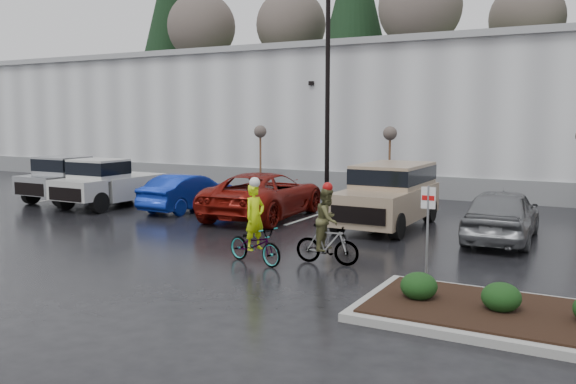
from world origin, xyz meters
The scene contains 17 objects.
ground centered at (0.00, 0.00, 0.00)m, with size 120.00×120.00×0.00m, color black.
warehouse centered at (0.00, 21.99, 3.65)m, with size 60.50×15.50×7.20m.
wooded_ridge centered at (0.00, 45.00, 3.00)m, with size 80.00×25.00×6.00m, color #1E3817.
lamppost centered at (-4.00, 12.00, 5.69)m, with size 0.50×1.00×9.22m.
sapling_west centered at (-8.00, 13.00, 2.73)m, with size 0.60×0.60×3.20m.
sapling_mid centered at (-1.50, 13.00, 2.73)m, with size 0.60×0.60×3.20m.
shrub_a centered at (4.00, -1.00, 0.41)m, with size 0.70×0.70×0.52m, color black.
shrub_b centered at (5.50, -1.00, 0.41)m, with size 0.70×0.70×0.52m, color black.
fire_lane_sign centered at (3.80, 0.20, 1.41)m, with size 0.30×0.05×2.20m.
pickup_silver centered at (-13.29, 6.63, 0.98)m, with size 2.10×5.20×1.96m, color #9B9FA2, non-canonical shape.
pickup_white centered at (-10.74, 6.17, 0.98)m, with size 2.10×5.20×1.96m, color #B9B9B5, non-canonical shape.
car_blue centered at (-7.39, 6.58, 0.70)m, with size 1.49×4.28×1.41m, color #0E279A.
car_red centered at (-3.95, 6.60, 0.82)m, with size 2.71×5.88×1.63m, color maroon.
suv_tan centered at (0.59, 6.82, 1.03)m, with size 2.20×5.10×2.06m, color #9C856A, non-canonical shape.
car_grey centered at (4.28, 6.27, 0.79)m, with size 1.86×4.62×1.57m, color slate.
cyclist_hivis centered at (-0.58, 0.49, 0.67)m, with size 1.87×1.05×2.15m.
cyclist_olive centered at (1.02, 1.26, 0.76)m, with size 1.60×0.78×2.03m.
Camera 1 is at (7.21, -12.07, 3.61)m, focal length 38.00 mm.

